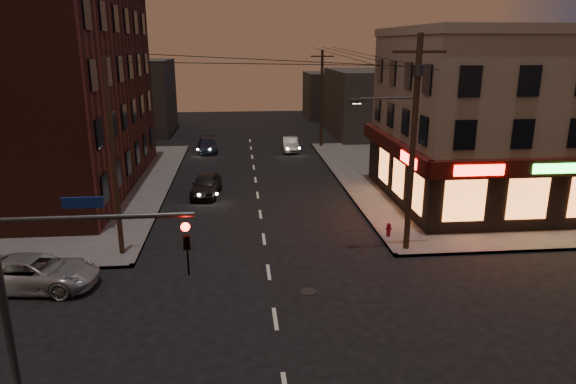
{
  "coord_description": "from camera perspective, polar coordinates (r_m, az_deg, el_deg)",
  "views": [
    {
      "loc": [
        -1.16,
        -16.71,
        9.7
      ],
      "look_at": [
        1.02,
        5.59,
        3.2
      ],
      "focal_mm": 32.0,
      "sensor_mm": 36.0,
      "label": 1
    }
  ],
  "objects": [
    {
      "name": "ground",
      "position": [
        19.35,
        -1.43,
        -13.91
      ],
      "size": [
        120.0,
        120.0,
        0.0
      ],
      "primitive_type": "plane",
      "color": "black",
      "rests_on": "ground"
    },
    {
      "name": "sidewalk_ne",
      "position": [
        41.65,
        22.01,
        1.62
      ],
      "size": [
        24.0,
        28.0,
        0.15
      ],
      "primitive_type": "cube",
      "color": "#514F4C",
      "rests_on": "ground"
    },
    {
      "name": "pizza_building",
      "position": [
        34.91,
        24.02,
        7.63
      ],
      "size": [
        15.85,
        12.85,
        10.5
      ],
      "color": "gray",
      "rests_on": "sidewalk_ne"
    },
    {
      "name": "brick_apartment",
      "position": [
        38.24,
        -26.4,
        9.96
      ],
      "size": [
        12.0,
        20.0,
        13.0
      ],
      "primitive_type": "cube",
      "color": "#461D16",
      "rests_on": "sidewalk_nw"
    },
    {
      "name": "bg_building_ne_a",
      "position": [
        57.1,
        10.01,
        9.71
      ],
      "size": [
        10.0,
        12.0,
        7.0
      ],
      "primitive_type": "cube",
      "color": "#3F3D3A",
      "rests_on": "ground"
    },
    {
      "name": "bg_building_nw",
      "position": [
        60.16,
        -17.16,
        10.04
      ],
      "size": [
        9.0,
        10.0,
        8.0
      ],
      "primitive_type": "cube",
      "color": "#3F3D3A",
      "rests_on": "ground"
    },
    {
      "name": "bg_building_ne_b",
      "position": [
        70.27,
        5.34,
        10.64
      ],
      "size": [
        8.0,
        8.0,
        6.0
      ],
      "primitive_type": "cube",
      "color": "#3F3D3A",
      "rests_on": "ground"
    },
    {
      "name": "utility_pole_main",
      "position": [
        24.16,
        13.54,
        6.34
      ],
      "size": [
        4.2,
        0.44,
        10.0
      ],
      "color": "#382619",
      "rests_on": "sidewalk_ne"
    },
    {
      "name": "utility_pole_far",
      "position": [
        49.61,
        3.75,
        10.31
      ],
      "size": [
        0.26,
        0.26,
        9.0
      ],
      "primitive_type": "cylinder",
      "color": "#382619",
      "rests_on": "sidewalk_ne"
    },
    {
      "name": "utility_pole_west",
      "position": [
        24.41,
        -18.84,
        3.36
      ],
      "size": [
        0.24,
        0.24,
        9.0
      ],
      "primitive_type": "cylinder",
      "color": "#382619",
      "rests_on": "sidewalk_nw"
    },
    {
      "name": "traffic_signal",
      "position": [
        13.17,
        -24.96,
        -10.35
      ],
      "size": [
        4.49,
        0.32,
        6.47
      ],
      "color": "#333538",
      "rests_on": "ground"
    },
    {
      "name": "suv_cross",
      "position": [
        23.59,
        -26.28,
        -8.03
      ],
      "size": [
        5.26,
        2.86,
        1.4
      ],
      "primitive_type": "imported",
      "rotation": [
        0.0,
        0.0,
        1.46
      ],
      "color": "#9A9EA2",
      "rests_on": "ground"
    },
    {
      "name": "sedan_near",
      "position": [
        34.35,
        -9.07,
        0.83
      ],
      "size": [
        2.14,
        4.41,
        1.45
      ],
      "primitive_type": "imported",
      "rotation": [
        0.0,
        0.0,
        -0.1
      ],
      "color": "black",
      "rests_on": "ground"
    },
    {
      "name": "sedan_mid",
      "position": [
        48.07,
        0.26,
        5.34
      ],
      "size": [
        1.56,
        4.04,
        1.31
      ],
      "primitive_type": "imported",
      "rotation": [
        0.0,
        0.0,
        -0.04
      ],
      "color": "slate",
      "rests_on": "ground"
    },
    {
      "name": "sedan_far",
      "position": [
        48.32,
        -8.95,
        5.15
      ],
      "size": [
        2.16,
        4.42,
        1.24
      ],
      "primitive_type": "imported",
      "rotation": [
        0.0,
        0.0,
        0.1
      ],
      "color": "#191D33",
      "rests_on": "ground"
    },
    {
      "name": "fire_hydrant",
      "position": [
        26.91,
        11.12,
        -4.05
      ],
      "size": [
        0.32,
        0.32,
        0.71
      ],
      "rotation": [
        0.0,
        0.0,
        0.18
      ],
      "color": "maroon",
      "rests_on": "sidewalk_ne"
    }
  ]
}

